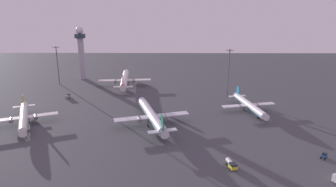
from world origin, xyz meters
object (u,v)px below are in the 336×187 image
at_px(airplane_near_gate, 125,80).
at_px(fuel_truck, 231,164).
at_px(airplane_terminal_side, 23,117).
at_px(airplane_mid_apron, 249,105).
at_px(airplane_taxiway_distant, 152,116).
at_px(cargo_loader, 68,96).
at_px(control_tower, 81,49).
at_px(pushback_tug, 324,155).
at_px(apron_light_central, 57,63).
at_px(apron_light_west, 229,70).

relative_size(airplane_near_gate, fuel_truck, 7.10).
relative_size(airplane_terminal_side, airplane_mid_apron, 1.03).
height_order(airplane_taxiway_distant, cargo_loader, airplane_taxiway_distant).
bearing_deg(airplane_mid_apron, airplane_near_gate, -46.05).
xyz_separation_m(airplane_taxiway_distant, airplane_near_gate, (-22.94, 69.56, -0.03)).
bearing_deg(control_tower, pushback_tug, -44.19).
bearing_deg(apron_light_central, control_tower, 50.32).
distance_m(airplane_mid_apron, fuel_truck, 62.36).
bearing_deg(airplane_mid_apron, cargo_loader, -24.23).
distance_m(pushback_tug, fuel_truck, 38.03).
xyz_separation_m(airplane_mid_apron, apron_light_central, (-122.04, 55.57, 11.68)).
bearing_deg(fuel_truck, airplane_taxiway_distant, -65.65).
distance_m(airplane_terminal_side, cargo_loader, 43.95).
xyz_separation_m(control_tower, apron_light_central, (-12.89, -15.54, -7.27)).
xyz_separation_m(airplane_taxiway_distant, fuel_truck, (31.27, -40.06, -3.21)).
distance_m(airplane_mid_apron, cargo_loader, 108.45).
bearing_deg(pushback_tug, control_tower, 175.56).
height_order(airplane_taxiway_distant, airplane_near_gate, airplane_taxiway_distant).
xyz_separation_m(airplane_taxiway_distant, cargo_loader, (-54.30, 42.14, -3.40)).
xyz_separation_m(fuel_truck, apron_light_west, (13.51, 86.69, 15.32)).
height_order(airplane_terminal_side, apron_light_west, apron_light_west).
bearing_deg(airplane_mid_apron, apron_light_central, -36.30).
relative_size(airplane_taxiway_distant, pushback_tug, 13.15).
bearing_deg(airplane_mid_apron, apron_light_west, -88.06).
distance_m(airplane_mid_apron, apron_light_central, 134.61).
bearing_deg(control_tower, cargo_loader, -86.09).
distance_m(airplane_terminal_side, apron_light_central, 76.76).
bearing_deg(apron_light_west, airplane_mid_apron, -76.23).
xyz_separation_m(cargo_loader, apron_light_central, (-16.15, 32.28, 14.21)).
relative_size(airplane_mid_apron, apron_light_central, 1.40).
distance_m(airplane_near_gate, apron_light_west, 72.52).
bearing_deg(airplane_taxiway_distant, apron_light_west, 29.25).
xyz_separation_m(airplane_terminal_side, airplane_near_gate, (39.14, 70.58, 0.57)).
xyz_separation_m(airplane_taxiway_distant, pushback_tug, (68.58, -32.69, -3.51)).
height_order(control_tower, fuel_truck, control_tower).
height_order(airplane_taxiway_distant, pushback_tug, airplane_taxiway_distant).
height_order(airplane_near_gate, pushback_tug, airplane_near_gate).
bearing_deg(fuel_truck, apron_light_central, -62.01).
xyz_separation_m(airplane_near_gate, cargo_loader, (-31.36, -27.42, -3.37)).
bearing_deg(airplane_terminal_side, airplane_mid_apron, 166.91).
bearing_deg(airplane_near_gate, apron_light_central, 169.07).
height_order(airplane_mid_apron, apron_light_central, apron_light_central).
distance_m(control_tower, fuel_truck, 158.90).
relative_size(airplane_mid_apron, fuel_truck, 5.74).
distance_m(airplane_taxiway_distant, apron_light_central, 103.04).
relative_size(control_tower, apron_light_west, 1.33).
distance_m(pushback_tug, apron_light_west, 84.27).
distance_m(pushback_tug, cargo_loader, 143.87).
distance_m(airplane_taxiway_distant, cargo_loader, 68.82).
relative_size(airplane_taxiway_distant, airplane_mid_apron, 1.22).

